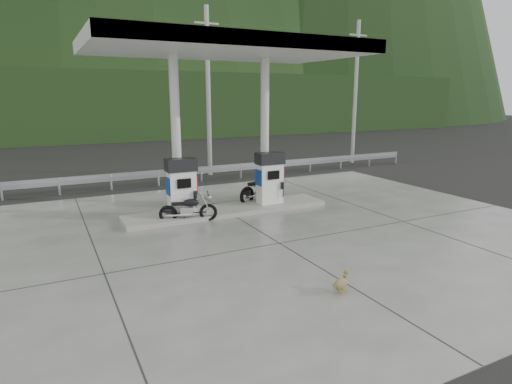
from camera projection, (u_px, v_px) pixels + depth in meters
name	position (u px, v px, depth m)	size (l,w,h in m)	color
ground	(262.00, 233.00, 12.38)	(160.00, 160.00, 0.00)	black
forecourt_apron	(262.00, 233.00, 12.38)	(18.00, 14.00, 0.02)	slate
pump_island	(228.00, 210.00, 14.54)	(7.00, 1.40, 0.15)	#98958E
gas_pump_left	(182.00, 187.00, 13.62)	(0.95, 0.55, 1.80)	white
gas_pump_right	(270.00, 178.00, 15.02)	(0.95, 0.55, 1.80)	white
canopy_column_left	(176.00, 135.00, 13.61)	(0.30, 0.30, 5.00)	silver
canopy_column_right	(265.00, 131.00, 15.02)	(0.30, 0.30, 5.00)	silver
canopy_roof	(226.00, 48.00, 13.37)	(8.50, 5.00, 0.40)	white
guardrail	(180.00, 168.00, 19.19)	(26.00, 0.16, 1.42)	#9B9DA2
road	(161.00, 172.00, 22.39)	(60.00, 7.00, 0.01)	black
utility_pole_b	(208.00, 93.00, 20.65)	(0.22, 0.22, 8.00)	gray
utility_pole_c	(355.00, 94.00, 24.60)	(0.22, 0.22, 8.00)	gray
tree_band	(106.00, 106.00, 37.84)	(80.00, 6.00, 6.00)	black
forested_hills	(79.00, 122.00, 64.63)	(100.00, 40.00, 140.00)	black
motorcycle_left	(188.00, 209.00, 13.37)	(1.69, 0.53, 0.80)	black
motorcycle_right	(261.00, 188.00, 15.99)	(2.07, 0.65, 0.98)	black
duck	(341.00, 284.00, 8.58)	(0.52, 0.15, 0.37)	brown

